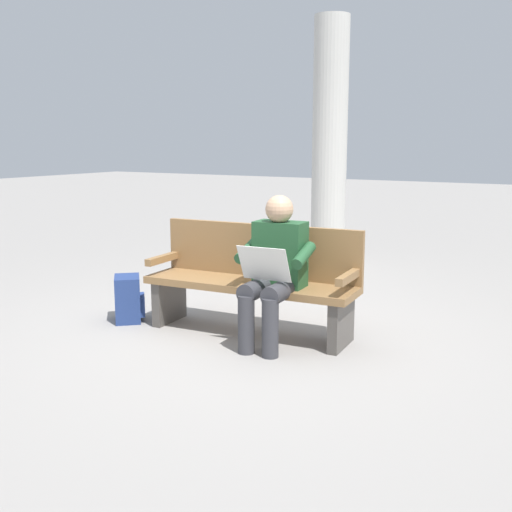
# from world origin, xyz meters

# --- Properties ---
(ground_plane) EXTENTS (40.00, 40.00, 0.00)m
(ground_plane) POSITION_xyz_m (0.00, 0.00, 0.00)
(ground_plane) COLOR gray
(bench_near) EXTENTS (1.83, 0.61, 0.90)m
(bench_near) POSITION_xyz_m (0.01, -0.07, 0.46)
(bench_near) COLOR olive
(bench_near) RESTS_ON ground
(person_seated) EXTENTS (0.59, 0.59, 1.18)m
(person_seated) POSITION_xyz_m (-0.31, 0.14, 0.63)
(person_seated) COLOR #23512D
(person_seated) RESTS_ON ground
(backpack) EXTENTS (0.36, 0.37, 0.41)m
(backpack) POSITION_xyz_m (1.13, 0.23, 0.20)
(backpack) COLOR navy
(backpack) RESTS_ON ground
(support_pillar) EXTENTS (0.45, 0.45, 3.12)m
(support_pillar) POSITION_xyz_m (0.69, -3.15, 1.56)
(support_pillar) COLOR beige
(support_pillar) RESTS_ON ground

